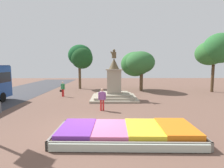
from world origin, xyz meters
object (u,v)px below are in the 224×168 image
(pedestrian_with_handbag, at_px, (63,88))
(pedestrian_near_planter, at_px, (102,98))
(statue_monument, at_px, (114,88))
(flower_planter, at_px, (128,133))
(kerb_bollard_north, at_px, (0,107))

(pedestrian_with_handbag, relative_size, pedestrian_near_planter, 0.98)
(statue_monument, xyz_separation_m, pedestrian_with_handbag, (-5.48, 1.28, -0.14))
(flower_planter, height_order, pedestrian_near_planter, pedestrian_near_planter)
(statue_monument, bearing_deg, flower_planter, -87.52)
(pedestrian_with_handbag, xyz_separation_m, kerb_bollard_north, (-2.68, -6.47, -0.48))
(pedestrian_with_handbag, xyz_separation_m, pedestrian_near_planter, (4.48, -5.88, 0.04))
(pedestrian_with_handbag, relative_size, kerb_bollard_north, 1.97)
(flower_planter, relative_size, pedestrian_with_handbag, 4.08)
(pedestrian_with_handbag, bearing_deg, pedestrian_near_planter, -52.66)
(pedestrian_near_planter, relative_size, kerb_bollard_north, 2.01)
(pedestrian_near_planter, distance_m, kerb_bollard_north, 7.21)
(pedestrian_with_handbag, distance_m, pedestrian_near_planter, 7.39)
(pedestrian_with_handbag, bearing_deg, flower_planter, -61.51)
(flower_planter, distance_m, pedestrian_with_handbag, 12.36)
(flower_planter, relative_size, statue_monument, 1.34)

